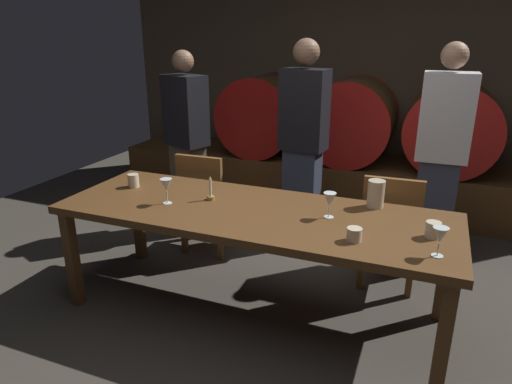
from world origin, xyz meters
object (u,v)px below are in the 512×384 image
at_px(pitcher, 376,194).
at_px(wine_barrel_right, 452,127).
at_px(cup_center, 354,235).
at_px(guest_right, 441,156).
at_px(wine_barrel_center, 353,120).
at_px(cup_right, 433,230).
at_px(wine_barrel_left, 266,114).
at_px(wine_glass_right, 440,236).
at_px(chair_left, 206,198).
at_px(dining_table, 253,219).
at_px(guest_center, 303,142).
at_px(chair_right, 390,226).
at_px(wine_glass_left, 166,185).
at_px(candle_center, 211,193).
at_px(guest_left, 187,143).
at_px(cup_left, 133,181).
at_px(wine_glass_center, 330,200).

bearing_deg(pitcher, wine_barrel_right, 77.26).
bearing_deg(cup_center, guest_right, 74.52).
xyz_separation_m(wine_barrel_center, cup_right, (0.88, -2.35, -0.14)).
bearing_deg(wine_barrel_left, wine_glass_right, -53.77).
bearing_deg(chair_left, dining_table, 134.73).
bearing_deg(wine_barrel_right, pitcher, -102.74).
relative_size(guest_center, cup_right, 19.49).
relative_size(chair_right, wine_glass_right, 5.61).
bearing_deg(chair_left, guest_center, -142.21).
bearing_deg(wine_glass_left, wine_barrel_left, 95.27).
bearing_deg(guest_right, candle_center, 38.89).
relative_size(wine_barrel_left, dining_table, 0.36).
relative_size(guest_left, guest_right, 0.95).
height_order(wine_barrel_right, guest_center, guest_center).
distance_m(wine_barrel_left, chair_right, 2.35).
xyz_separation_m(wine_barrel_left, guest_right, (1.87, -1.10, -0.03)).
height_order(chair_left, wine_glass_right, wine_glass_right).
xyz_separation_m(wine_barrel_left, chair_left, (0.09, -1.65, -0.44)).
xyz_separation_m(wine_barrel_left, wine_barrel_center, (0.98, 0.00, 0.00)).
xyz_separation_m(chair_right, cup_right, (0.27, -0.67, 0.30)).
distance_m(wine_barrel_center, cup_left, 2.53).
relative_size(candle_center, cup_center, 2.07).
bearing_deg(guest_right, pitcher, 66.88).
bearing_deg(candle_center, wine_glass_left, -144.31).
xyz_separation_m(chair_left, guest_left, (-0.38, 0.38, 0.36)).
relative_size(candle_center, wine_glass_right, 1.09).
relative_size(candle_center, cup_right, 1.90).
relative_size(guest_right, wine_glass_left, 10.31).
distance_m(wine_barrel_right, wine_glass_center, 2.38).
bearing_deg(wine_barrel_right, cup_center, -100.76).
xyz_separation_m(guest_center, candle_center, (-0.30, -1.16, -0.12)).
relative_size(guest_right, cup_left, 18.17).
bearing_deg(cup_left, dining_table, -5.61).
bearing_deg(wine_barrel_left, cup_center, -60.16).
height_order(chair_right, cup_right, chair_right).
relative_size(wine_glass_right, cup_center, 1.90).
bearing_deg(dining_table, wine_glass_left, -169.76).
bearing_deg(guest_right, wine_barrel_right, -95.09).
xyz_separation_m(wine_barrel_left, candle_center, (0.46, -2.27, -0.14)).
bearing_deg(candle_center, cup_center, -15.67).
relative_size(dining_table, wine_glass_left, 14.87).
distance_m(wine_barrel_right, wine_glass_right, 2.58).
height_order(wine_glass_left, cup_right, wine_glass_left).
distance_m(pitcher, wine_glass_right, 0.70).
distance_m(guest_right, cup_right, 1.25).
bearing_deg(guest_center, guest_right, -173.39).
xyz_separation_m(guest_right, cup_center, (-0.40, -1.45, -0.11)).
bearing_deg(cup_left, wine_barrel_center, 62.56).
bearing_deg(cup_left, guest_right, 28.99).
bearing_deg(candle_center, dining_table, -11.03).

